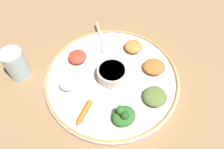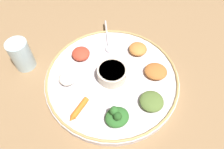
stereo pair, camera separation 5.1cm
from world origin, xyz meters
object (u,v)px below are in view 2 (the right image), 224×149
(spoon, at_px, (108,41))
(drinking_glass, at_px, (22,56))
(center_bowl, at_px, (112,73))
(carrot_near_spoon, at_px, (79,109))
(greens_pile, at_px, (117,116))

(spoon, bearing_deg, drinking_glass, -19.67)
(center_bowl, distance_m, carrot_near_spoon, 0.15)
(center_bowl, relative_size, carrot_near_spoon, 1.12)
(drinking_glass, bearing_deg, spoon, 160.33)
(spoon, height_order, greens_pile, greens_pile)
(carrot_near_spoon, bearing_deg, drinking_glass, -79.75)
(greens_pile, xyz_separation_m, carrot_near_spoon, (0.07, -0.09, -0.01))
(spoon, distance_m, carrot_near_spoon, 0.29)
(carrot_near_spoon, bearing_deg, center_bowl, -166.41)
(drinking_glass, bearing_deg, carrot_near_spoon, 100.25)
(carrot_near_spoon, xyz_separation_m, drinking_glass, (0.05, -0.27, 0.02))
(carrot_near_spoon, distance_m, drinking_glass, 0.28)
(center_bowl, height_order, drinking_glass, drinking_glass)
(spoon, relative_size, carrot_near_spoon, 1.77)
(spoon, relative_size, drinking_glass, 1.37)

